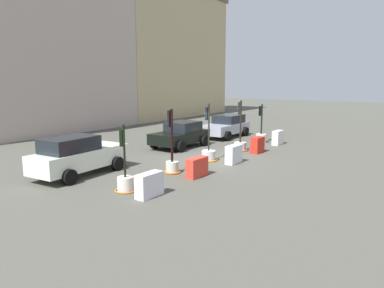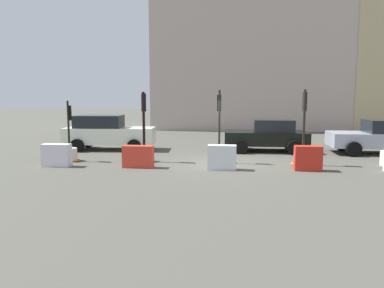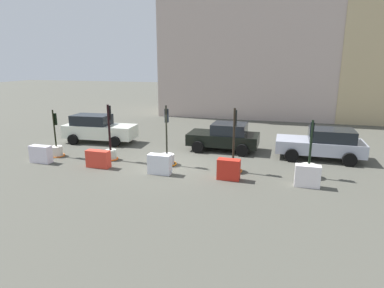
% 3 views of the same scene
% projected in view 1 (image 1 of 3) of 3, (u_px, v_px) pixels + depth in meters
% --- Properties ---
extents(ground_plane, '(120.00, 120.00, 0.00)m').
position_uv_depth(ground_plane, '(208.00, 160.00, 18.76)').
color(ground_plane, '#4B4B42').
extents(traffic_light_0, '(0.82, 0.82, 2.50)m').
position_uv_depth(traffic_light_0, '(125.00, 181.00, 13.38)').
color(traffic_light_0, silver).
rests_on(traffic_light_0, ground_plane).
extents(traffic_light_1, '(0.75, 0.75, 2.86)m').
position_uv_depth(traffic_light_1, '(172.00, 161.00, 16.01)').
color(traffic_light_1, beige).
rests_on(traffic_light_1, ground_plane).
extents(traffic_light_2, '(0.96, 0.96, 2.93)m').
position_uv_depth(traffic_light_2, '(209.00, 153.00, 18.54)').
color(traffic_light_2, silver).
rests_on(traffic_light_2, ground_plane).
extents(traffic_light_3, '(0.90, 0.90, 2.95)m').
position_uv_depth(traffic_light_3, '(240.00, 144.00, 21.12)').
color(traffic_light_3, beige).
rests_on(traffic_light_3, ground_plane).
extents(traffic_light_4, '(0.69, 0.69, 2.54)m').
position_uv_depth(traffic_light_4, '(261.00, 135.00, 23.88)').
color(traffic_light_4, silver).
rests_on(traffic_light_4, ground_plane).
extents(construction_barrier_0, '(1.10, 0.46, 0.87)m').
position_uv_depth(construction_barrier_0, '(149.00, 185.00, 12.71)').
color(construction_barrier_0, silver).
rests_on(construction_barrier_0, ground_plane).
extents(construction_barrier_1, '(1.16, 0.44, 0.83)m').
position_uv_depth(construction_barrier_1, '(197.00, 167.00, 15.35)').
color(construction_barrier_1, red).
rests_on(construction_barrier_1, ground_plane).
extents(construction_barrier_2, '(1.06, 0.46, 0.91)m').
position_uv_depth(construction_barrier_2, '(234.00, 154.00, 17.88)').
color(construction_barrier_2, silver).
rests_on(construction_barrier_2, ground_plane).
extents(construction_barrier_3, '(0.98, 0.47, 0.90)m').
position_uv_depth(construction_barrier_3, '(258.00, 145.00, 20.48)').
color(construction_barrier_3, red).
rests_on(construction_barrier_3, ground_plane).
extents(construction_barrier_4, '(1.00, 0.44, 0.91)m').
position_uv_depth(construction_barrier_4, '(278.00, 138.00, 23.11)').
color(construction_barrier_4, white).
rests_on(construction_barrier_4, ground_plane).
extents(car_black_sedan, '(3.99, 2.34, 1.56)m').
position_uv_depth(car_black_sedan, '(181.00, 134.00, 22.21)').
color(car_black_sedan, black).
rests_on(car_black_sedan, ground_plane).
extents(car_white_van, '(4.51, 2.18, 1.73)m').
position_uv_depth(car_white_van, '(78.00, 156.00, 15.59)').
color(car_white_van, silver).
rests_on(car_white_van, ground_plane).
extents(car_silver_hatchback, '(4.37, 2.30, 1.59)m').
position_uv_depth(car_silver_hatchback, '(226.00, 126.00, 26.23)').
color(car_silver_hatchback, '#A9AEBE').
rests_on(car_silver_hatchback, ground_plane).
extents(building_main_facade, '(17.24, 6.54, 14.59)m').
position_uv_depth(building_main_facade, '(48.00, 39.00, 28.72)').
color(building_main_facade, '#B6A399').
rests_on(building_main_facade, ground_plane).
extents(building_corner_block, '(17.42, 6.65, 14.43)m').
position_uv_depth(building_corner_block, '(166.00, 52.00, 41.23)').
color(building_corner_block, tan).
rests_on(building_corner_block, ground_plane).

